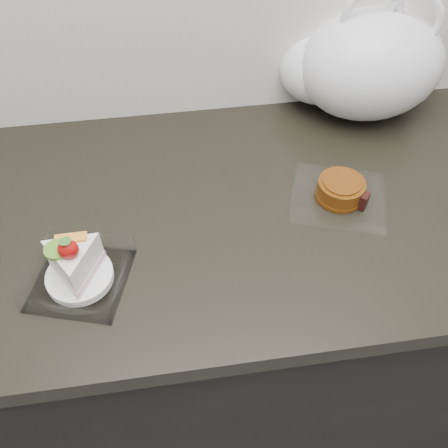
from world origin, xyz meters
name	(u,v)px	position (x,y,z in m)	size (l,w,h in m)	color
counter	(235,323)	(0.00, 1.69, 0.45)	(2.04, 0.64, 0.90)	black
cake_tray	(77,269)	(-0.29, 1.56, 0.93)	(0.19, 0.19, 0.12)	white
mooncake_wrap	(341,191)	(0.20, 1.68, 0.92)	(0.22, 0.22, 0.04)	white
plastic_bag	(361,65)	(0.31, 1.95, 1.01)	(0.38, 0.30, 0.29)	white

